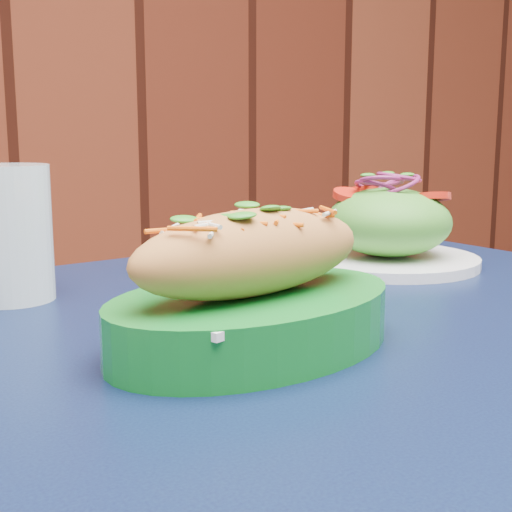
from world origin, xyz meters
TOP-DOWN VIEW (x-y plane):
  - cafe_table at (-0.41, 1.27)m, footprint 0.89×0.89m
  - banh_mi_basket at (-0.54, 1.26)m, footprint 0.28×0.21m
  - salad_plate at (-0.24, 1.47)m, footprint 0.22×0.22m
  - water_glass at (-0.67, 1.51)m, footprint 0.08×0.08m

SIDE VIEW (x-z plane):
  - cafe_table at x=-0.41m, z-range 0.29..1.04m
  - salad_plate at x=-0.24m, z-range 0.74..0.85m
  - banh_mi_basket at x=-0.54m, z-range 0.74..0.85m
  - water_glass at x=-0.67m, z-range 0.75..0.88m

